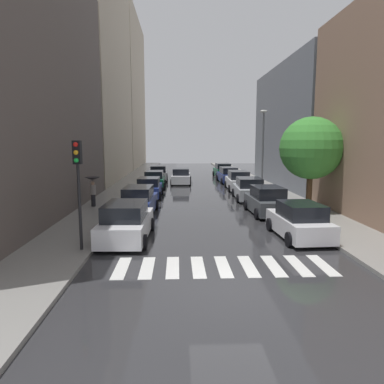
{
  "coord_description": "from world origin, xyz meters",
  "views": [
    {
      "loc": [
        -1.61,
        -9.94,
        4.44
      ],
      "look_at": [
        -0.56,
        15.49,
        0.74
      ],
      "focal_mm": 33.01,
      "sensor_mm": 36.0,
      "label": 1
    }
  ],
  "objects_px": {
    "parked_car_right_second": "(267,201)",
    "parked_car_right_fourth": "(238,181)",
    "parked_car_right_third": "(249,189)",
    "pedestrian_far_side": "(93,185)",
    "parked_car_left_second": "(139,201)",
    "car_midroad": "(181,177)",
    "parked_car_left_nearest": "(126,222)",
    "parked_car_left_third": "(149,188)",
    "parked_car_right_fifth": "(228,175)",
    "parked_car_right_nearest": "(299,222)",
    "parked_car_right_sixth": "(223,171)",
    "parked_car_left_fifth": "(158,173)",
    "street_tree_right": "(311,148)",
    "parked_car_left_fourth": "(154,180)",
    "traffic_light_left_corner": "(78,171)",
    "lamp_post_right": "(263,145)"
  },
  "relations": [
    {
      "from": "pedestrian_far_side",
      "to": "traffic_light_left_corner",
      "type": "relative_size",
      "value": 0.45
    },
    {
      "from": "parked_car_right_nearest",
      "to": "parked_car_right_sixth",
      "type": "bearing_deg",
      "value": -2.55
    },
    {
      "from": "parked_car_left_nearest",
      "to": "parked_car_right_sixth",
      "type": "relative_size",
      "value": 1.13
    },
    {
      "from": "parked_car_left_third",
      "to": "parked_car_right_fifth",
      "type": "xyz_separation_m",
      "value": [
        7.65,
        9.73,
        0.03
      ]
    },
    {
      "from": "parked_car_left_third",
      "to": "pedestrian_far_side",
      "type": "xyz_separation_m",
      "value": [
        -3.33,
        -4.44,
        0.81
      ]
    },
    {
      "from": "parked_car_right_sixth",
      "to": "car_midroad",
      "type": "relative_size",
      "value": 0.91
    },
    {
      "from": "street_tree_right",
      "to": "traffic_light_left_corner",
      "type": "distance_m",
      "value": 14.27
    },
    {
      "from": "parked_car_left_fourth",
      "to": "parked_car_right_nearest",
      "type": "bearing_deg",
      "value": -156.02
    },
    {
      "from": "parked_car_right_third",
      "to": "car_midroad",
      "type": "bearing_deg",
      "value": 28.66
    },
    {
      "from": "parked_car_right_fourth",
      "to": "pedestrian_far_side",
      "type": "bearing_deg",
      "value": 128.93
    },
    {
      "from": "parked_car_right_nearest",
      "to": "parked_car_right_fourth",
      "type": "relative_size",
      "value": 0.88
    },
    {
      "from": "parked_car_left_second",
      "to": "parked_car_left_fifth",
      "type": "relative_size",
      "value": 1.0
    },
    {
      "from": "parked_car_right_nearest",
      "to": "lamp_post_right",
      "type": "relative_size",
      "value": 0.61
    },
    {
      "from": "parked_car_right_fifth",
      "to": "parked_car_left_fifth",
      "type": "bearing_deg",
      "value": 70.37
    },
    {
      "from": "parked_car_left_second",
      "to": "parked_car_right_sixth",
      "type": "bearing_deg",
      "value": -17.34
    },
    {
      "from": "parked_car_right_nearest",
      "to": "car_midroad",
      "type": "bearing_deg",
      "value": 11.36
    },
    {
      "from": "parked_car_left_nearest",
      "to": "traffic_light_left_corner",
      "type": "bearing_deg",
      "value": 142.75
    },
    {
      "from": "parked_car_left_third",
      "to": "parked_car_right_fourth",
      "type": "xyz_separation_m",
      "value": [
        7.74,
        4.06,
        0.07
      ]
    },
    {
      "from": "car_midroad",
      "to": "parked_car_right_sixth",
      "type": "bearing_deg",
      "value": -35.75
    },
    {
      "from": "parked_car_right_third",
      "to": "pedestrian_far_side",
      "type": "xyz_separation_m",
      "value": [
        -10.96,
        -3.09,
        0.77
      ]
    },
    {
      "from": "parked_car_left_fifth",
      "to": "parked_car_right_fifth",
      "type": "distance_m",
      "value": 7.95
    },
    {
      "from": "lamp_post_right",
      "to": "parked_car_right_sixth",
      "type": "bearing_deg",
      "value": 96.66
    },
    {
      "from": "parked_car_left_nearest",
      "to": "parked_car_left_fourth",
      "type": "bearing_deg",
      "value": 1.37
    },
    {
      "from": "parked_car_left_second",
      "to": "parked_car_right_second",
      "type": "bearing_deg",
      "value": -89.28
    },
    {
      "from": "parked_car_left_third",
      "to": "parked_car_right_nearest",
      "type": "bearing_deg",
      "value": -145.76
    },
    {
      "from": "parked_car_left_second",
      "to": "car_midroad",
      "type": "distance_m",
      "value": 15.62
    },
    {
      "from": "street_tree_right",
      "to": "parked_car_right_third",
      "type": "bearing_deg",
      "value": 119.6
    },
    {
      "from": "parked_car_left_nearest",
      "to": "parked_car_right_sixth",
      "type": "distance_m",
      "value": 28.64
    },
    {
      "from": "parked_car_left_fifth",
      "to": "parked_car_right_third",
      "type": "xyz_separation_m",
      "value": [
        7.57,
        -13.47,
        0.0
      ]
    },
    {
      "from": "parked_car_right_nearest",
      "to": "parked_car_right_sixth",
      "type": "relative_size",
      "value": 0.99
    },
    {
      "from": "parked_car_left_nearest",
      "to": "parked_car_right_fourth",
      "type": "bearing_deg",
      "value": -24.13
    },
    {
      "from": "parked_car_left_fifth",
      "to": "parked_car_right_second",
      "type": "distance_m",
      "value": 20.33
    },
    {
      "from": "parked_car_left_nearest",
      "to": "pedestrian_far_side",
      "type": "xyz_separation_m",
      "value": [
        -3.25,
        7.59,
        0.75
      ]
    },
    {
      "from": "parked_car_left_fifth",
      "to": "parked_car_right_nearest",
      "type": "distance_m",
      "value": 25.4
    },
    {
      "from": "parked_car_left_second",
      "to": "parked_car_left_fourth",
      "type": "relative_size",
      "value": 1.16
    },
    {
      "from": "parked_car_left_fourth",
      "to": "pedestrian_far_side",
      "type": "height_order",
      "value": "pedestrian_far_side"
    },
    {
      "from": "parked_car_left_fifth",
      "to": "parked_car_right_third",
      "type": "height_order",
      "value": "same"
    },
    {
      "from": "car_midroad",
      "to": "parked_car_right_fifth",
      "type": "bearing_deg",
      "value": -77.95
    },
    {
      "from": "parked_car_right_nearest",
      "to": "parked_car_right_sixth",
      "type": "xyz_separation_m",
      "value": [
        0.0,
        27.59,
        0.02
      ]
    },
    {
      "from": "parked_car_right_sixth",
      "to": "parked_car_left_third",
      "type": "bearing_deg",
      "value": 151.38
    },
    {
      "from": "parked_car_right_sixth",
      "to": "street_tree_right",
      "type": "distance_m",
      "value": 22.14
    },
    {
      "from": "parked_car_left_second",
      "to": "lamp_post_right",
      "type": "xyz_separation_m",
      "value": [
        9.51,
        8.37,
        3.28
      ]
    },
    {
      "from": "parked_car_right_nearest",
      "to": "traffic_light_left_corner",
      "type": "height_order",
      "value": "traffic_light_left_corner"
    },
    {
      "from": "parked_car_right_sixth",
      "to": "car_midroad",
      "type": "distance_m",
      "value": 8.44
    },
    {
      "from": "pedestrian_far_side",
      "to": "parked_car_right_third",
      "type": "bearing_deg",
      "value": 10.96
    },
    {
      "from": "parked_car_right_sixth",
      "to": "pedestrian_far_side",
      "type": "relative_size",
      "value": 2.18
    },
    {
      "from": "parked_car_right_sixth",
      "to": "lamp_post_right",
      "type": "height_order",
      "value": "lamp_post_right"
    },
    {
      "from": "car_midroad",
      "to": "lamp_post_right",
      "type": "distance_m",
      "value": 10.3
    },
    {
      "from": "parked_car_right_second",
      "to": "parked_car_right_fourth",
      "type": "bearing_deg",
      "value": -2.41
    },
    {
      "from": "parked_car_left_second",
      "to": "traffic_light_left_corner",
      "type": "bearing_deg",
      "value": 170.97
    }
  ]
}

